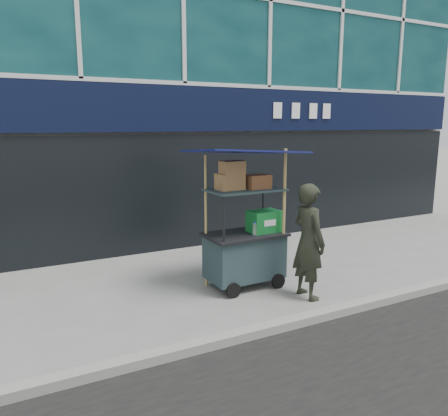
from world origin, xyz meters
TOP-DOWN VIEW (x-y plane):
  - ground at (0.00, 0.00)m, footprint 80.00×80.00m
  - curb at (0.00, -0.20)m, footprint 80.00×0.18m
  - vendor_cart at (-0.02, 1.37)m, footprint 1.72×1.23m
  - vendor_man at (0.59, 0.53)m, footprint 0.42×0.64m

SIDE VIEW (x-z plane):
  - ground at x=0.00m, z-range 0.00..0.00m
  - curb at x=0.00m, z-range 0.00..0.12m
  - vendor_cart at x=-0.02m, z-range -0.34..1.94m
  - vendor_man at x=0.59m, z-range 0.00..1.76m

